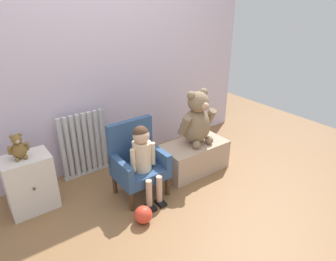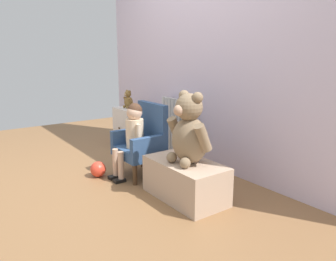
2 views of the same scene
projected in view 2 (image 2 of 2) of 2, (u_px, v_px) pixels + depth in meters
The scene contains 10 objects.
ground_plane at pixel (100, 186), 3.00m from camera, with size 6.00×6.00×0.00m, color brown.
back_wall at pixel (203, 52), 3.42m from camera, with size 3.80×0.05×2.40m, color silver.
radiator at pixel (175, 128), 3.80m from camera, with size 0.50×0.05×0.69m.
small_dresser at pixel (130, 128), 4.15m from camera, with size 0.39×0.30×0.52m.
child_armchair at pixel (143, 141), 3.23m from camera, with size 0.46×0.39×0.71m.
child_figure at pixel (133, 130), 3.14m from camera, with size 0.25×0.35×0.73m.
low_bench at pixel (185, 180), 2.72m from camera, with size 0.72×0.39×0.32m, color tan.
large_teddy_bear at pixel (189, 132), 2.60m from camera, with size 0.42×0.30×0.58m.
small_teddy_bear at pixel (128, 100), 4.09m from camera, with size 0.16×0.11×0.22m.
toy_ball at pixel (98, 169), 3.22m from camera, with size 0.15×0.15×0.15m, color red.
Camera 2 is at (2.64, -1.13, 1.18)m, focal length 35.00 mm.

